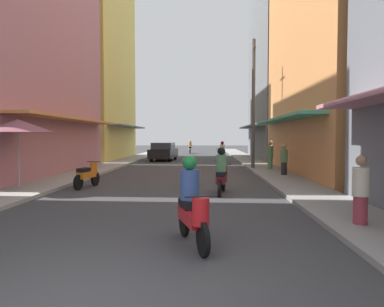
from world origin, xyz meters
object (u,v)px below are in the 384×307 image
motorbike_silver (222,152)px  vendor_umbrella (18,126)px  motorbike_red (192,205)px  parked_car (164,151)px  motorbike_maroon (222,173)px  motorbike_white (190,147)px  pedestrian_far (270,156)px  utility_pole (253,104)px  motorbike_orange (88,174)px  pedestrian_crossing (361,193)px  pedestrian_foreground (284,158)px

motorbike_silver → vendor_umbrella: bearing=-115.4°
motorbike_red → vendor_umbrella: (-6.22, 5.82, 1.59)m
parked_car → motorbike_maroon: bearing=-76.7°
motorbike_white → pedestrian_far: size_ratio=1.09×
pedestrian_far → motorbike_red: bearing=-105.4°
motorbike_red → utility_pole: size_ratio=0.23×
motorbike_orange → vendor_umbrella: bearing=-149.6°
pedestrian_crossing → utility_pole: bearing=91.9°
parked_car → pedestrian_foreground: bearing=-58.9°
pedestrian_crossing → pedestrian_far: size_ratio=0.93×
motorbike_white → pedestrian_foreground: size_ratio=1.10×
pedestrian_far → motorbike_orange: bearing=-139.4°
motorbike_orange → motorbike_white: motorbike_white is taller
parked_car → pedestrian_crossing: size_ratio=2.74×
motorbike_orange → vendor_umbrella: 2.94m
pedestrian_crossing → pedestrian_far: 12.71m
motorbike_orange → motorbike_red: (4.21, -7.00, 0.20)m
motorbike_red → pedestrian_foreground: size_ratio=1.06×
parked_car → motorbike_silver: bearing=-7.1°
parked_car → motorbike_white: bearing=82.6°
pedestrian_crossing → motorbike_silver: bearing=95.4°
pedestrian_crossing → pedestrian_far: (0.39, 12.70, 0.07)m
motorbike_maroon → pedestrian_far: 8.72m
motorbike_maroon → motorbike_red: size_ratio=1.03×
pedestrian_foreground → pedestrian_far: 3.11m
vendor_umbrella → utility_pole: 12.87m
motorbike_red → pedestrian_crossing: 3.62m
pedestrian_far → utility_pole: utility_pole is taller
motorbike_silver → vendor_umbrella: 17.98m
vendor_umbrella → motorbike_red: bearing=-43.1°
pedestrian_crossing → vendor_umbrella: 10.81m
vendor_umbrella → utility_pole: (9.19, 8.87, 1.55)m
motorbike_orange → pedestrian_foreground: 8.98m
motorbike_white → utility_pole: (4.60, -20.10, 3.14)m
motorbike_silver → pedestrian_foreground: pedestrian_foreground is taller
motorbike_red → utility_pole: utility_pole is taller
pedestrian_crossing → utility_pole: (-0.45, 13.52, 3.08)m
pedestrian_crossing → pedestrian_far: pedestrian_far is taller
pedestrian_crossing → vendor_umbrella: (-9.64, 4.64, 1.53)m
motorbike_white → vendor_umbrella: 29.38m
motorbike_orange → utility_pole: (7.18, 7.69, 3.34)m
motorbike_maroon → utility_pole: 9.77m
motorbike_silver → pedestrian_crossing: bearing=-84.6°
motorbike_maroon → parked_car: (-3.98, 16.88, 0.04)m
motorbike_orange → pedestrian_crossing: size_ratio=1.16×
utility_pole → motorbike_red: bearing=-101.4°
motorbike_silver → pedestrian_far: (2.36, -8.13, 0.13)m
motorbike_maroon → motorbike_white: bearing=94.7°
motorbike_maroon → motorbike_white: (-2.39, 29.09, 0.00)m
parked_car → pedestrian_foreground: pedestrian_foreground is taller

